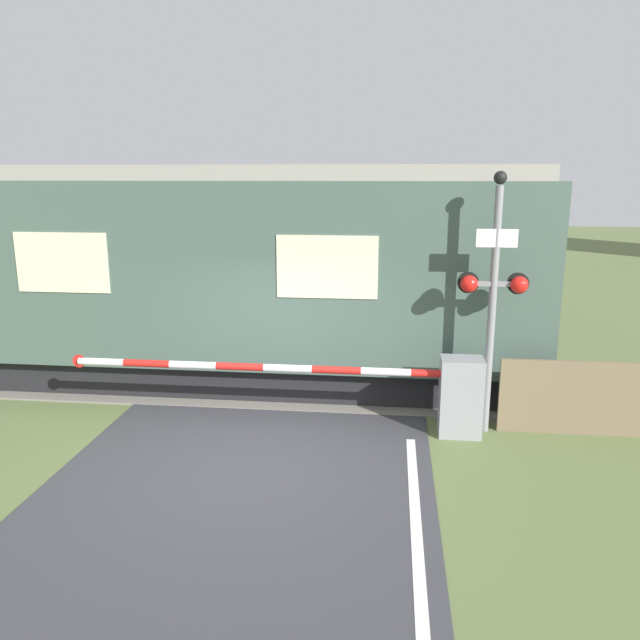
% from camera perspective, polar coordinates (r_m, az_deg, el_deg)
% --- Properties ---
extents(ground_plane, '(80.00, 80.00, 0.00)m').
position_cam_1_polar(ground_plane, '(8.36, -6.50, -13.04)').
color(ground_plane, '#5B6B3D').
extents(track_bed, '(36.00, 3.20, 0.13)m').
position_cam_1_polar(track_bed, '(11.53, -2.60, -5.33)').
color(track_bed, slate).
rests_on(track_bed, ground_plane).
extents(train, '(15.38, 3.02, 3.83)m').
position_cam_1_polar(train, '(12.10, -18.98, 4.28)').
color(train, black).
rests_on(train, ground_plane).
extents(crossing_barrier, '(6.13, 0.44, 1.15)m').
position_cam_1_polar(crossing_barrier, '(9.15, 9.39, -6.42)').
color(crossing_barrier, gray).
rests_on(crossing_barrier, ground_plane).
extents(signal_post, '(0.98, 0.26, 3.73)m').
position_cam_1_polar(signal_post, '(9.04, 15.57, 2.70)').
color(signal_post, gray).
rests_on(signal_post, ground_plane).
extents(roadside_fence, '(3.55, 0.06, 1.10)m').
position_cam_1_polar(roadside_fence, '(9.96, 26.21, -6.56)').
color(roadside_fence, '#726047').
rests_on(roadside_fence, ground_plane).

